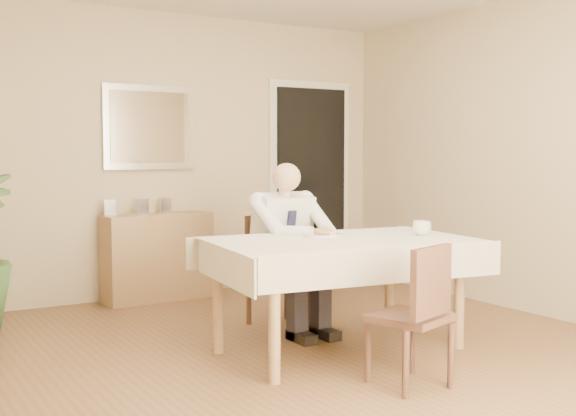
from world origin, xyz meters
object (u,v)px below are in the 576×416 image
chair_far (274,264)px  seated_man (293,239)px  dining_table (340,251)px  sideboard (158,257)px  chair_near (418,309)px  coffee_mug (422,228)px

chair_far → seated_man: seated_man is taller
dining_table → seated_man: (-0.00, 0.59, 0.02)m
dining_table → seated_man: 0.59m
chair_far → sideboard: chair_far is taller
chair_near → coffee_mug: 1.06m
seated_man → sideboard: (-0.43, 1.64, -0.30)m
seated_man → chair_far: bearing=90.0°
dining_table → chair_far: size_ratio=2.18×
seated_man → coffee_mug: size_ratio=9.75×
chair_far → coffee_mug: 1.21m
chair_near → sideboard: chair_near is taller
chair_far → coffee_mug: bearing=-64.9°
dining_table → chair_far: chair_far is taller
dining_table → sideboard: size_ratio=1.89×
chair_far → coffee_mug: coffee_mug is taller
chair_near → chair_far: bearing=68.6°
seated_man → coffee_mug: (0.60, -0.72, 0.11)m
chair_near → dining_table: bearing=65.9°
chair_far → seated_man: 0.36m
dining_table → chair_far: bearing=96.9°
chair_far → chair_near: (-0.08, -1.74, -0.02)m
chair_near → sideboard: (-0.35, 3.10, -0.07)m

